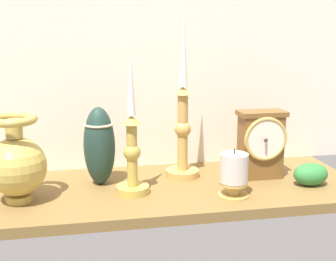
% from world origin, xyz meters
% --- Properties ---
extents(ground_plane, '(1.00, 0.36, 0.02)m').
position_xyz_m(ground_plane, '(0.00, 0.00, -0.01)').
color(ground_plane, brown).
extents(back_wall, '(1.20, 0.02, 0.65)m').
position_xyz_m(back_wall, '(0.00, 0.18, 0.33)').
color(back_wall, silver).
rests_on(back_wall, ground_plane).
extents(mantel_clock, '(0.12, 0.08, 0.18)m').
position_xyz_m(mantel_clock, '(0.27, 0.02, 0.09)').
color(mantel_clock, brown).
rests_on(mantel_clock, ground_plane).
extents(candlestick_tall_left, '(0.08, 0.08, 0.33)m').
position_xyz_m(candlestick_tall_left, '(-0.07, -0.03, 0.11)').
color(candlestick_tall_left, '#B79D44').
rests_on(candlestick_tall_left, ground_plane).
extents(candlestick_tall_center, '(0.09, 0.09, 0.43)m').
position_xyz_m(candlestick_tall_center, '(0.07, 0.06, 0.14)').
color(candlestick_tall_center, tan).
rests_on(candlestick_tall_center, ground_plane).
extents(brass_vase_bulbous, '(0.13, 0.13, 0.20)m').
position_xyz_m(brass_vase_bulbous, '(-0.32, -0.04, 0.09)').
color(brass_vase_bulbous, tan).
rests_on(brass_vase_bulbous, ground_plane).
extents(pillar_candle_front, '(0.07, 0.07, 0.11)m').
position_xyz_m(pillar_candle_front, '(0.16, -0.09, 0.05)').
color(pillar_candle_front, tan).
rests_on(pillar_candle_front, ground_plane).
extents(tall_ceramic_vase, '(0.08, 0.08, 0.20)m').
position_xyz_m(tall_ceramic_vase, '(-0.14, 0.04, 0.10)').
color(tall_ceramic_vase, '#1F382F').
rests_on(tall_ceramic_vase, ground_plane).
extents(ivy_sprig, '(0.09, 0.06, 0.06)m').
position_xyz_m(ivy_sprig, '(0.37, -0.06, 0.03)').
color(ivy_sprig, '#307938').
rests_on(ivy_sprig, ground_plane).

